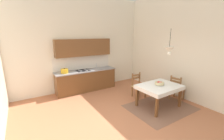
{
  "coord_description": "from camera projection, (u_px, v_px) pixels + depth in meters",
  "views": [
    {
      "loc": [
        -2.26,
        -2.96,
        2.41
      ],
      "look_at": [
        0.45,
        1.41,
        1.15
      ],
      "focal_mm": 23.81,
      "sensor_mm": 36.0,
      "label": 1
    }
  ],
  "objects": [
    {
      "name": "ground_plane",
      "position": [
        125.0,
        123.0,
        4.19
      ],
      "size": [
        6.24,
        6.89,
        0.1
      ],
      "primitive_type": "cube",
      "color": "#B7704C"
    },
    {
      "name": "wall_back",
      "position": [
        81.0,
        44.0,
        6.35
      ],
      "size": [
        6.24,
        0.12,
        3.96
      ],
      "primitive_type": "cube",
      "color": "silver",
      "rests_on": "ground_plane"
    },
    {
      "name": "wall_right",
      "position": [
        192.0,
        46.0,
        5.18
      ],
      "size": [
        0.12,
        6.89,
        3.96
      ],
      "primitive_type": "cube",
      "color": "silver",
      "rests_on": "ground_plane"
    },
    {
      "name": "area_rug",
      "position": [
        160.0,
        107.0,
        4.99
      ],
      "size": [
        2.1,
        1.6,
        0.01
      ],
      "primitive_type": "cube",
      "color": "#865C48",
      "rests_on": "ground_plane"
    },
    {
      "name": "kitchen_cabinetry",
      "position": [
        85.0,
        71.0,
        6.36
      ],
      "size": [
        2.58,
        0.63,
        2.2
      ],
      "color": "brown",
      "rests_on": "ground_plane"
    },
    {
      "name": "dining_table",
      "position": [
        159.0,
        89.0,
        4.92
      ],
      "size": [
        1.38,
        1.07,
        0.75
      ],
      "color": "brown",
      "rests_on": "ground_plane"
    },
    {
      "name": "dining_chair_kitchen_side",
      "position": [
        138.0,
        86.0,
        5.74
      ],
      "size": [
        0.42,
        0.42,
        0.93
      ],
      "color": "#D1BC89",
      "rests_on": "ground_plane"
    },
    {
      "name": "dining_chair_window_side",
      "position": [
        177.0,
        88.0,
        5.48
      ],
      "size": [
        0.47,
        0.47,
        0.93
      ],
      "color": "#D1BC89",
      "rests_on": "ground_plane"
    },
    {
      "name": "fruit_bowl",
      "position": [
        159.0,
        83.0,
        4.92
      ],
      "size": [
        0.3,
        0.3,
        0.12
      ],
      "color": "beige",
      "rests_on": "dining_table"
    },
    {
      "name": "pendant_lamp",
      "position": [
        169.0,
        49.0,
        4.56
      ],
      "size": [
        0.32,
        0.32,
        0.8
      ],
      "color": "black"
    }
  ]
}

